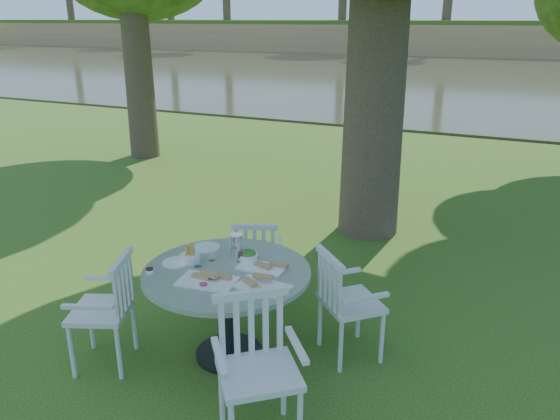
# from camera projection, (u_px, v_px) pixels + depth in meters

# --- Properties ---
(ground) EXTENTS (140.00, 140.00, 0.00)m
(ground) POSITION_uv_depth(u_px,v_px,m) (272.00, 294.00, 5.59)
(ground) COLOR #20420D
(ground) RESTS_ON ground
(table) EXTENTS (1.34, 1.34, 0.79)m
(table) POSITION_uv_depth(u_px,v_px,m) (227.00, 288.00, 4.37)
(table) COLOR black
(table) RESTS_ON ground
(chair_ne) EXTENTS (0.64, 0.64, 0.93)m
(chair_ne) POSITION_uv_depth(u_px,v_px,m) (341.00, 297.00, 4.39)
(chair_ne) COLOR silver
(chair_ne) RESTS_ON ground
(chair_nw) EXTENTS (0.56, 0.54, 0.86)m
(chair_nw) POSITION_uv_depth(u_px,v_px,m) (256.00, 256.00, 5.26)
(chair_nw) COLOR silver
(chair_nw) RESTS_ON ground
(chair_sw) EXTENTS (0.59, 0.61, 0.93)m
(chair_sw) POSITION_uv_depth(u_px,v_px,m) (112.00, 303.00, 4.30)
(chair_sw) COLOR silver
(chair_sw) RESTS_ON ground
(chair_se) EXTENTS (0.69, 0.68, 1.00)m
(chair_se) POSITION_uv_depth(u_px,v_px,m) (255.00, 356.00, 3.57)
(chair_se) COLOR silver
(chair_se) RESTS_ON ground
(tableware) EXTENTS (1.15, 0.83, 0.22)m
(tableware) POSITION_uv_depth(u_px,v_px,m) (226.00, 263.00, 4.36)
(tableware) COLOR white
(tableware) RESTS_ON table
(river) EXTENTS (100.00, 28.00, 0.12)m
(river) POSITION_uv_depth(u_px,v_px,m) (486.00, 79.00, 25.28)
(river) COLOR #34361F
(river) RESTS_ON ground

